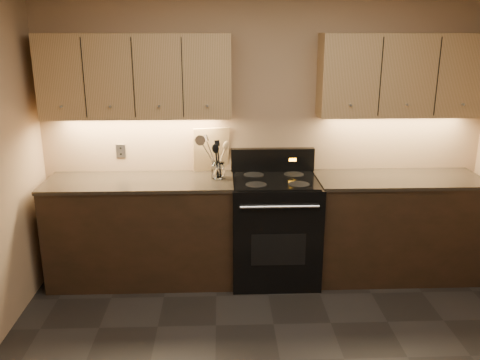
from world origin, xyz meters
The scene contains 14 objects.
wall_back centered at (0.00, 2.00, 1.30)m, with size 4.00×0.04×2.60m, color #A07E5E.
counter_left centered at (-1.10, 1.70, 0.47)m, with size 1.62×0.62×0.93m.
counter_right centered at (1.18, 1.70, 0.47)m, with size 1.46×0.62×0.93m.
stove centered at (0.08, 1.68, 0.48)m, with size 0.76×0.68×1.14m.
upper_cab_left centered at (-1.10, 1.85, 1.80)m, with size 1.60×0.30×0.70m, color tan.
upper_cab_right centered at (1.18, 1.85, 1.80)m, with size 1.44×0.30×0.70m, color tan.
outlet_plate centered at (-1.30, 1.99, 1.12)m, with size 0.09×0.01×0.12m, color #B2B5BA.
utensil_crock centered at (-0.42, 1.74, 1.00)m, with size 0.12×0.12×0.14m.
cutting_board centered at (-0.48, 1.96, 1.13)m, with size 0.32×0.02×0.41m, color tan.
wooden_spoon centered at (-0.45, 1.73, 1.11)m, with size 0.06×0.06×0.32m, color tan, non-canonical shape.
black_spoon centered at (-0.42, 1.76, 1.09)m, with size 0.06×0.06×0.29m, color black, non-canonical shape.
black_turner centered at (-0.40, 1.71, 1.11)m, with size 0.08×0.08×0.33m, color black, non-canonical shape.
steel_spatula centered at (-0.40, 1.75, 1.14)m, with size 0.08×0.08×0.39m, color silver, non-canonical shape.
steel_skimmer centered at (-0.39, 1.72, 1.14)m, with size 0.09×0.09×0.39m, color silver, non-canonical shape.
Camera 1 is at (-0.39, -2.52, 2.19)m, focal length 38.00 mm.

